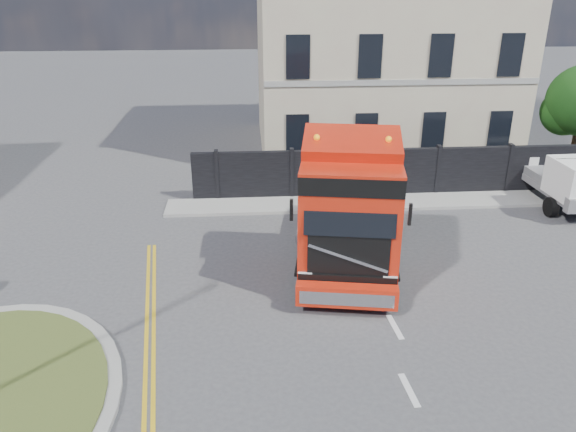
{
  "coord_description": "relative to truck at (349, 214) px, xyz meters",
  "views": [
    {
      "loc": [
        -0.72,
        -12.42,
        8.4
      ],
      "look_at": [
        0.4,
        2.93,
        1.8
      ],
      "focal_mm": 35.0,
      "sensor_mm": 36.0,
      "label": 1
    }
  ],
  "objects": [
    {
      "name": "hoarding_fence",
      "position": [
        4.37,
        6.36,
        -0.94
      ],
      "size": [
        18.8,
        0.25,
        2.0
      ],
      "color": "black",
      "rests_on": "ground"
    },
    {
      "name": "flatbed_pickup",
      "position": [
        9.45,
        4.37,
        -0.78
      ],
      "size": [
        2.3,
        5.19,
        2.14
      ],
      "rotation": [
        0.0,
        0.0,
        0.03
      ],
      "color": "slate",
      "rests_on": "ground"
    },
    {
      "name": "pavement_far",
      "position": [
        3.82,
        5.46,
        -1.88
      ],
      "size": [
        20.0,
        1.6,
        0.12
      ],
      "primitive_type": "cube",
      "color": "gray",
      "rests_on": "ground"
    },
    {
      "name": "georgian_building",
      "position": [
        3.82,
        13.86,
        3.84
      ],
      "size": [
        12.3,
        10.3,
        12.8
      ],
      "color": "beige",
      "rests_on": "ground"
    },
    {
      "name": "truck",
      "position": [
        0.0,
        0.0,
        0.0
      ],
      "size": [
        3.86,
        7.56,
        4.32
      ],
      "rotation": [
        0.0,
        0.0,
        -0.17
      ],
      "color": "black",
      "rests_on": "ground"
    },
    {
      "name": "ground",
      "position": [
        -2.18,
        -2.64,
        -1.94
      ],
      "size": [
        120.0,
        120.0,
        0.0
      ],
      "primitive_type": "plane",
      "color": "#424244",
      "rests_on": "ground"
    }
  ]
}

